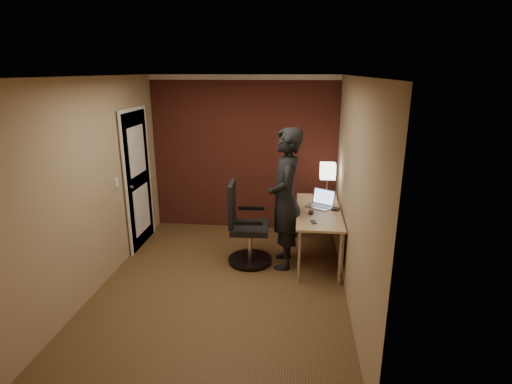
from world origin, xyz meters
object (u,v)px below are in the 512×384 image
Objects in this scene: laptop at (321,202)px; phone at (314,222)px; desk at (324,219)px; mouse at (311,213)px; wallet at (336,209)px; person at (285,199)px; desk_lamp at (328,171)px; office_chair at (245,229)px.

phone is at bearing -100.82° from laptop.
desk is 15.00× the size of mouse.
laptop is at bearing 143.84° from wallet.
person reaches higher than phone.
mouse reaches higher than wallet.
laptop is (-0.09, -0.36, -0.35)m from desk_lamp.
desk_lamp is 1.50m from office_chair.
office_chair is at bearing -92.35° from person.
desk_lamp is at bearing 63.91° from phone.
mouse is at bearing -109.28° from desk_lamp.
person is (-0.34, -0.06, 0.19)m from mouse.
desk_lamp is at bearing 139.19° from person.
desk_lamp is at bearing 83.49° from desk.
laptop reaches higher than mouse.
person reaches higher than office_chair.
desk_lamp reaches higher than laptop.
wallet is at bearing 10.75° from desk.
person is at bearing -160.25° from wallet.
desk_lamp reaches higher than wallet.
wallet is (0.19, -0.14, -0.05)m from laptop.
person is at bearing -128.11° from desk_lamp.
desk is at bearing 109.59° from person.
office_chair is 0.70m from person.
person reaches higher than laptop.
mouse is 0.92m from office_chair.
desk is 2.80× the size of desk_lamp.
mouse is (-0.24, -0.69, -0.40)m from desk_lamp.
wallet reaches higher than phone.
wallet reaches higher than desk.
office_chair is (-1.22, -0.25, -0.25)m from wallet.
person is at bearing -157.71° from desk.
office_chair is (-1.04, -0.39, -0.30)m from laptop.
laptop is 0.64m from person.
mouse is 0.09× the size of office_chair.
phone is (0.03, -0.32, -0.01)m from mouse.
office_chair is at bearing -159.54° from laptop.
person is at bearing -156.72° from mouse.
office_chair is (-1.13, -0.75, -0.65)m from desk_lamp.
phone is at bearing -102.01° from desk_lamp.
desk_lamp is at bearing 75.89° from laptop.
laptop is 0.37× the size of office_chair.
laptop reaches higher than desk.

